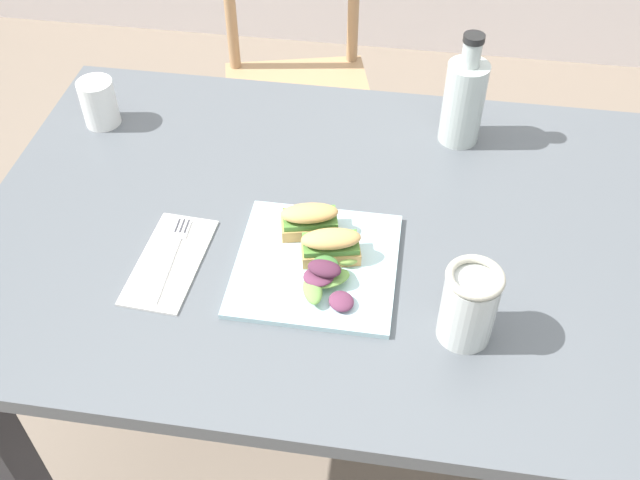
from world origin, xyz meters
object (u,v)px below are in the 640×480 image
(plate_lunch, at_px, (316,264))
(mason_jar_iced_tea, at_px, (468,308))
(dining_table, at_px, (325,277))
(bottle_cold_brew, at_px, (463,105))
(chair_wooden_far, at_px, (298,90))
(cup_extra_side, at_px, (99,103))
(fork_on_napkin, at_px, (172,252))
(sandwich_half_back, at_px, (310,220))
(sandwich_half_front, at_px, (331,245))

(plate_lunch, bearing_deg, mason_jar_iced_tea, -22.95)
(dining_table, xyz_separation_m, bottle_cold_brew, (0.22, 0.27, 0.21))
(chair_wooden_far, distance_m, cup_extra_side, 0.74)
(fork_on_napkin, bearing_deg, cup_extra_side, 126.23)
(sandwich_half_back, xyz_separation_m, cup_extra_side, (-0.45, 0.25, 0.01))
(dining_table, height_order, fork_on_napkin, fork_on_napkin)
(sandwich_half_back, height_order, cup_extra_side, cup_extra_side)
(sandwich_half_back, bearing_deg, plate_lunch, -73.25)
(fork_on_napkin, relative_size, bottle_cold_brew, 0.85)
(fork_on_napkin, height_order, cup_extra_side, cup_extra_side)
(chair_wooden_far, xyz_separation_m, mason_jar_iced_tea, (0.43, -1.02, 0.35))
(dining_table, distance_m, sandwich_half_front, 0.20)
(dining_table, distance_m, mason_jar_iced_tea, 0.36)
(dining_table, xyz_separation_m, sandwich_half_back, (-0.02, -0.03, 0.17))
(chair_wooden_far, relative_size, bottle_cold_brew, 3.97)
(chair_wooden_far, xyz_separation_m, bottle_cold_brew, (0.41, -0.55, 0.37))
(dining_table, relative_size, cup_extra_side, 12.74)
(sandwich_half_back, height_order, mason_jar_iced_tea, mason_jar_iced_tea)
(dining_table, relative_size, chair_wooden_far, 1.36)
(sandwich_half_front, distance_m, bottle_cold_brew, 0.41)
(bottle_cold_brew, relative_size, cup_extra_side, 2.37)
(dining_table, bearing_deg, sandwich_half_front, -75.89)
(sandwich_half_front, relative_size, sandwich_half_back, 1.00)
(dining_table, relative_size, sandwich_half_back, 11.67)
(dining_table, relative_size, fork_on_napkin, 6.37)
(fork_on_napkin, bearing_deg, mason_jar_iced_tea, -10.92)
(dining_table, distance_m, sandwich_half_back, 0.18)
(sandwich_half_front, height_order, mason_jar_iced_tea, mason_jar_iced_tea)
(plate_lunch, relative_size, fork_on_napkin, 1.37)
(sandwich_half_back, height_order, bottle_cold_brew, bottle_cold_brew)
(dining_table, height_order, plate_lunch, plate_lunch)
(chair_wooden_far, bearing_deg, fork_on_napkin, -92.36)
(mason_jar_iced_tea, bearing_deg, sandwich_half_front, 152.14)
(plate_lunch, relative_size, sandwich_half_back, 2.52)
(plate_lunch, bearing_deg, sandwich_half_back, 106.75)
(fork_on_napkin, distance_m, cup_extra_side, 0.41)
(chair_wooden_far, xyz_separation_m, sandwich_half_back, (0.18, -0.85, 0.33))
(dining_table, bearing_deg, chair_wooden_far, 103.45)
(chair_wooden_far, bearing_deg, bottle_cold_brew, -52.93)
(plate_lunch, xyz_separation_m, bottle_cold_brew, (0.22, 0.37, 0.07))
(fork_on_napkin, relative_size, cup_extra_side, 2.00)
(dining_table, xyz_separation_m, plate_lunch, (0.00, -0.10, 0.14))
(cup_extra_side, bearing_deg, mason_jar_iced_tea, -30.52)
(sandwich_half_front, distance_m, fork_on_napkin, 0.26)
(dining_table, bearing_deg, fork_on_napkin, -155.15)
(cup_extra_side, bearing_deg, chair_wooden_far, 65.21)
(chair_wooden_far, bearing_deg, dining_table, -76.55)
(sandwich_half_back, bearing_deg, sandwich_half_front, -51.80)
(bottle_cold_brew, bearing_deg, fork_on_napkin, -139.88)
(dining_table, xyz_separation_m, chair_wooden_far, (-0.20, 0.82, -0.16))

